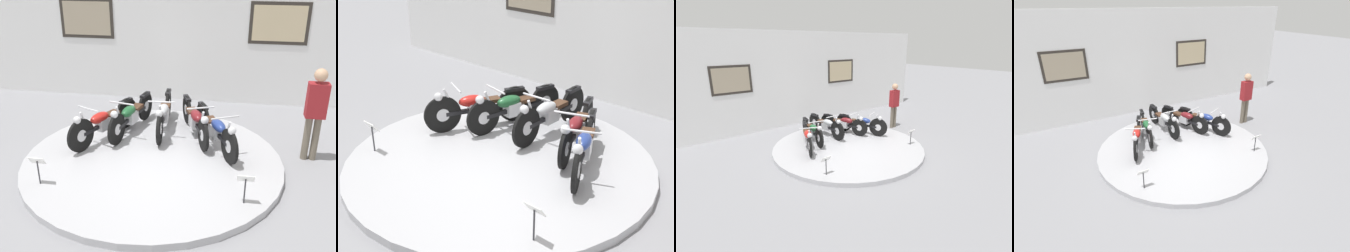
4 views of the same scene
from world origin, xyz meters
TOP-DOWN VIEW (x-y plane):
  - ground_plane at (0.00, 0.00)m, footprint 60.00×60.00m
  - display_platform at (0.00, 0.00)m, footprint 4.78×4.78m
  - back_wall at (0.00, 3.61)m, footprint 14.00×0.22m
  - motorcycle_red at (-1.13, 0.62)m, footprint 0.88×1.85m
  - motorcycle_green at (-0.67, 1.06)m, footprint 0.59×1.95m
  - motorcycle_silver at (0.00, 1.23)m, footprint 0.54×2.02m
  - motorcycle_maroon at (0.68, 1.06)m, footprint 0.77×1.87m
  - motorcycle_blue at (1.13, 0.62)m, footprint 0.91×1.83m
  - info_placard_front_left at (-1.67, -1.18)m, footprint 0.26×0.11m
  - info_placard_front_centre at (1.67, -1.18)m, footprint 0.26×0.11m
  - visitor_standing at (2.91, 0.67)m, footprint 0.36×0.24m

SIDE VIEW (x-z plane):
  - ground_plane at x=0.00m, z-range 0.00..0.00m
  - display_platform at x=0.00m, z-range 0.00..0.13m
  - info_placard_front_left at x=-1.67m, z-range 0.24..0.75m
  - info_placard_front_centre at x=1.67m, z-range 0.24..0.75m
  - motorcycle_maroon at x=0.68m, z-range 0.11..0.90m
  - motorcycle_green at x=-0.67m, z-range 0.11..0.91m
  - motorcycle_blue at x=1.13m, z-range 0.12..0.92m
  - motorcycle_red at x=-1.13m, z-range 0.12..0.92m
  - motorcycle_silver at x=0.00m, z-range 0.12..0.93m
  - visitor_standing at x=2.91m, z-range 0.13..1.92m
  - back_wall at x=0.00m, z-range 0.00..3.77m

